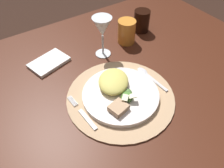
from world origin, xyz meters
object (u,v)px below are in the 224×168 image
(dining_table, at_px, (102,114))
(wine_glass, at_px, (102,28))
(fork, at_px, (83,114))
(spoon, at_px, (147,75))
(napkin, at_px, (49,62))
(dark_tumbler, at_px, (142,21))
(dinner_plate, at_px, (121,95))
(amber_tumbler, at_px, (127,32))

(dining_table, relative_size, wine_glass, 8.82)
(fork, xyz_separation_m, spoon, (0.27, 0.03, 0.00))
(napkin, bearing_deg, dark_tumbler, -1.56)
(napkin, bearing_deg, fork, -91.83)
(dining_table, xyz_separation_m, dinner_plate, (0.02, -0.09, 0.19))
(wine_glass, bearing_deg, fork, -133.56)
(fork, distance_m, amber_tumbler, 0.42)
(amber_tumbler, bearing_deg, dark_tumbler, 17.55)
(dining_table, height_order, spoon, spoon)
(spoon, relative_size, amber_tumbler, 1.49)
(napkin, height_order, dark_tumbler, dark_tumbler)
(dining_table, distance_m, spoon, 0.25)
(dining_table, xyz_separation_m, wine_glass, (0.10, 0.14, 0.29))
(wine_glass, distance_m, dark_tumbler, 0.25)
(wine_glass, bearing_deg, dark_tumbler, 12.60)
(wine_glass, relative_size, dark_tumbler, 1.70)
(dining_table, xyz_separation_m, amber_tumbler, (0.22, 0.16, 0.22))
(dining_table, bearing_deg, spoon, -20.50)
(napkin, distance_m, dark_tumbler, 0.44)
(dining_table, height_order, amber_tumbler, amber_tumbler)
(amber_tumbler, xyz_separation_m, dark_tumbler, (0.11, 0.03, -0.00))
(spoon, relative_size, dark_tumbler, 1.54)
(napkin, height_order, amber_tumbler, amber_tumbler)
(fork, height_order, spoon, spoon)
(napkin, bearing_deg, wine_glass, -17.58)
(dinner_plate, bearing_deg, wine_glass, 71.75)
(spoon, bearing_deg, dark_tumbler, 55.30)
(spoon, relative_size, napkin, 1.03)
(dinner_plate, xyz_separation_m, dark_tumbler, (0.31, 0.28, 0.03))
(dinner_plate, height_order, amber_tumbler, amber_tumbler)
(dinner_plate, distance_m, fork, 0.14)
(dark_tumbler, bearing_deg, dining_table, -150.30)
(wine_glass, relative_size, amber_tumbler, 1.64)
(napkin, relative_size, wine_glass, 0.88)
(dinner_plate, distance_m, dark_tumbler, 0.41)
(napkin, bearing_deg, dining_table, -62.85)
(wine_glass, bearing_deg, amber_tumbler, 8.29)
(dark_tumbler, bearing_deg, napkin, 178.44)
(amber_tumbler, distance_m, dark_tumbler, 0.11)
(spoon, distance_m, wine_glass, 0.23)
(dining_table, bearing_deg, dark_tumbler, 29.70)
(spoon, bearing_deg, dining_table, 159.50)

